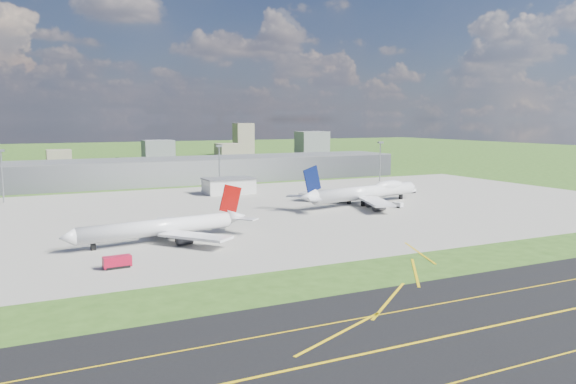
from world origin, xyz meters
name	(u,v)px	position (x,y,z in m)	size (l,w,h in m)	color
ground	(186,185)	(0.00, 150.00, 0.00)	(1400.00, 1400.00, 0.00)	#31541A
taxiway	(534,317)	(0.00, -110.00, 0.03)	(1400.00, 60.00, 0.06)	black
apron	(274,209)	(10.00, 40.00, 0.04)	(360.00, 190.00, 0.08)	#9A968C
terminal	(179,171)	(0.00, 165.00, 7.50)	(300.00, 42.00, 15.00)	slate
ops_building	(229,186)	(10.00, 100.00, 4.00)	(26.00, 16.00, 8.00)	silver
mast_west	(2,166)	(-100.00, 115.00, 17.71)	(3.50, 2.00, 25.90)	gray
mast_center	(219,159)	(10.00, 115.00, 17.71)	(3.50, 2.00, 25.90)	gray
mast_east	(380,154)	(120.00, 115.00, 17.71)	(3.50, 2.00, 25.90)	gray
airliner_red_twin	(164,227)	(-50.63, -5.29, 4.68)	(63.99, 49.41, 17.59)	silver
airliner_blue_quad	(365,192)	(55.53, 35.22, 5.60)	(76.51, 59.16, 20.14)	silver
fire_truck	(117,262)	(-70.28, -33.50, 1.66)	(7.61, 3.34, 3.33)	#A90C28
tug_yellow	(168,230)	(-45.80, 8.85, 0.93)	(4.08, 3.24, 1.78)	orange
van_white_near	(398,205)	(62.61, 19.02, 1.25)	(3.08, 5.14, 2.47)	white
van_white_far	(413,191)	(101.76, 57.70, 1.10)	(4.46, 3.38, 2.15)	white
bldg_cw	(59,158)	(-60.00, 340.00, 7.00)	(20.00, 18.00, 14.00)	gray
bldg_c	(158,153)	(20.00, 310.00, 11.00)	(26.00, 20.00, 22.00)	slate
bldg_ce	(228,151)	(100.00, 350.00, 8.00)	(22.00, 24.00, 16.00)	gray
bldg_e	(312,145)	(180.00, 320.00, 14.00)	(30.00, 22.00, 28.00)	slate
bldg_tall_e	(243,139)	(140.00, 410.00, 18.00)	(20.00, 18.00, 36.00)	gray
tree_c	(117,162)	(-20.00, 280.00, 5.84)	(8.10, 8.10, 9.90)	#382314
tree_e	(225,160)	(70.00, 275.00, 5.51)	(7.65, 7.65, 9.35)	#382314
tree_far_e	(311,157)	(160.00, 285.00, 4.53)	(6.30, 6.30, 7.70)	#382314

